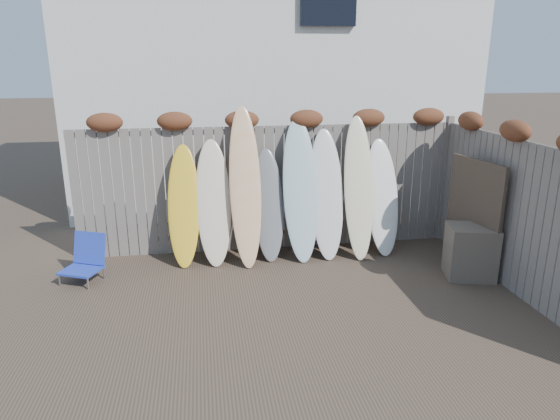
{
  "coord_description": "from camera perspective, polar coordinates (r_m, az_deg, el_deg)",
  "views": [
    {
      "loc": [
        -1.03,
        -5.26,
        2.95
      ],
      "look_at": [
        0.0,
        1.2,
        1.0
      ],
      "focal_mm": 32.0,
      "sensor_mm": 36.0,
      "label": 1
    }
  ],
  "objects": [
    {
      "name": "ground",
      "position": [
        6.12,
        1.81,
        -12.25
      ],
      "size": [
        80.0,
        80.0,
        0.0
      ],
      "primitive_type": "plane",
      "color": "#493A2D"
    },
    {
      "name": "back_fence",
      "position": [
        7.93,
        -0.93,
        3.74
      ],
      "size": [
        6.05,
        0.28,
        2.24
      ],
      "color": "slate",
      "rests_on": "ground"
    },
    {
      "name": "right_fence",
      "position": [
        7.05,
        26.12,
        0.03
      ],
      "size": [
        0.28,
        4.4,
        2.24
      ],
      "color": "slate",
      "rests_on": "ground"
    },
    {
      "name": "house",
      "position": [
        11.85,
        -1.71,
        17.84
      ],
      "size": [
        8.5,
        5.5,
        6.33
      ],
      "color": "silver",
      "rests_on": "ground"
    },
    {
      "name": "beach_chair",
      "position": [
        7.51,
        -21.34,
        -5.25
      ],
      "size": [
        0.65,
        0.67,
        0.65
      ],
      "color": "#243FB8",
      "rests_on": "ground"
    },
    {
      "name": "wooden_crate",
      "position": [
        7.55,
        20.94,
        -4.48
      ],
      "size": [
        0.75,
        0.67,
        0.75
      ],
      "primitive_type": "cube",
      "rotation": [
        0.0,
        0.0,
        -0.24
      ],
      "color": "#6F5E53",
      "rests_on": "ground"
    },
    {
      "name": "lattice_panel",
      "position": [
        7.66,
        21.19,
        -0.68
      ],
      "size": [
        0.22,
        1.09,
        1.64
      ],
      "primitive_type": "cube",
      "rotation": [
        0.0,
        0.0,
        0.16
      ],
      "color": "#4C412E",
      "rests_on": "ground"
    },
    {
      "name": "surfboard_0",
      "position": [
        7.54,
        -10.95,
        0.45
      ],
      "size": [
        0.53,
        0.68,
        1.78
      ],
      "primitive_type": "ellipsoid",
      "rotation": [
        -0.31,
        0.0,
        -0.09
      ],
      "color": "yellow",
      "rests_on": "ground"
    },
    {
      "name": "surfboard_1",
      "position": [
        7.52,
        -7.6,
        0.82
      ],
      "size": [
        0.52,
        0.66,
        1.84
      ],
      "primitive_type": "ellipsoid",
      "rotation": [
        -0.31,
        0.0,
        0.01
      ],
      "color": "beige",
      "rests_on": "ground"
    },
    {
      "name": "surfboard_2",
      "position": [
        7.43,
        -3.99,
        2.68
      ],
      "size": [
        0.47,
        0.82,
        2.33
      ],
      "primitive_type": "ellipsoid",
      "rotation": [
        -0.31,
        0.0,
        0.0
      ],
      "color": "#FFD581",
      "rests_on": "ground"
    },
    {
      "name": "surfboard_3",
      "position": [
        7.64,
        -1.31,
        0.56
      ],
      "size": [
        0.47,
        0.61,
        1.68
      ],
      "primitive_type": "ellipsoid",
      "rotation": [
        -0.31,
        0.0,
        0.01
      ],
      "color": "slate",
      "rests_on": "ground"
    },
    {
      "name": "surfboard_4",
      "position": [
        7.62,
        2.35,
        2.27
      ],
      "size": [
        0.54,
        0.75,
        2.13
      ],
      "primitive_type": "ellipsoid",
      "rotation": [
        -0.31,
        0.0,
        -0.0
      ],
      "color": "#A5C2CD",
      "rests_on": "ground"
    },
    {
      "name": "surfboard_5",
      "position": [
        7.74,
        5.34,
        1.81
      ],
      "size": [
        0.53,
        0.71,
        1.96
      ],
      "primitive_type": "ellipsoid",
      "rotation": [
        -0.31,
        0.0,
        -0.02
      ],
      "color": "silver",
      "rests_on": "ground"
    },
    {
      "name": "surfboard_6",
      "position": [
        7.8,
        8.98,
        2.53
      ],
      "size": [
        0.51,
        0.79,
        2.16
      ],
      "primitive_type": "ellipsoid",
      "rotation": [
        -0.31,
        0.0,
        -0.07
      ],
      "color": "beige",
      "rests_on": "ground"
    },
    {
      "name": "surfboard_7",
      "position": [
        8.03,
        11.61,
        1.44
      ],
      "size": [
        0.53,
        0.66,
        1.79
      ],
      "primitive_type": "ellipsoid",
      "rotation": [
        -0.31,
        0.0,
        0.03
      ],
      "color": "white",
      "rests_on": "ground"
    }
  ]
}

